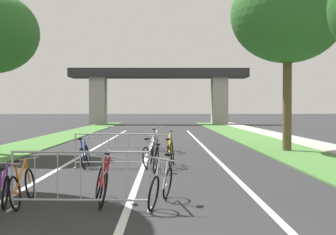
% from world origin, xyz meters
% --- Properties ---
extents(grass_verge_left, '(2.62, 57.77, 0.05)m').
position_xyz_m(grass_verge_left, '(-5.84, 23.63, 0.03)').
color(grass_verge_left, '#477A38').
rests_on(grass_verge_left, ground).
extents(grass_verge_right, '(2.62, 57.77, 0.05)m').
position_xyz_m(grass_verge_right, '(5.84, 23.63, 0.03)').
color(grass_verge_right, '#477A38').
rests_on(grass_verge_right, ground).
extents(sidewalk_path_right, '(1.72, 57.77, 0.08)m').
position_xyz_m(sidewalk_path_right, '(8.01, 23.63, 0.04)').
color(sidewalk_path_right, '#ADA89E').
rests_on(sidewalk_path_right, ground).
extents(lane_stripe_center, '(0.14, 33.42, 0.01)m').
position_xyz_m(lane_stripe_center, '(0.00, 16.71, 0.00)').
color(lane_stripe_center, silver).
rests_on(lane_stripe_center, ground).
extents(lane_stripe_right_lane, '(0.14, 33.42, 0.01)m').
position_xyz_m(lane_stripe_right_lane, '(2.49, 16.71, 0.00)').
color(lane_stripe_right_lane, silver).
rests_on(lane_stripe_right_lane, ground).
extents(lane_stripe_left_lane, '(0.14, 33.42, 0.01)m').
position_xyz_m(lane_stripe_left_lane, '(-2.49, 16.71, 0.00)').
color(lane_stripe_left_lane, silver).
rests_on(lane_stripe_left_lane, ground).
extents(overpass_bridge, '(20.08, 3.26, 6.29)m').
position_xyz_m(overpass_bridge, '(0.00, 47.74, 4.53)').
color(overpass_bridge, '#2D2D30').
rests_on(overpass_bridge, ground).
extents(tree_right_cypress_far, '(4.72, 4.72, 7.70)m').
position_xyz_m(tree_right_cypress_far, '(5.77, 15.56, 5.68)').
color(tree_right_cypress_far, brown).
rests_on(tree_right_cypress_far, ground).
extents(crowd_barrier_nearest, '(2.51, 0.54, 1.05)m').
position_xyz_m(crowd_barrier_nearest, '(-0.82, 4.89, 0.52)').
color(crowd_barrier_nearest, '#ADADB2').
rests_on(crowd_barrier_nearest, ground).
extents(crowd_barrier_second, '(2.51, 0.54, 1.05)m').
position_xyz_m(crowd_barrier_second, '(-0.82, 10.42, 0.52)').
color(crowd_barrier_second, '#ADADB2').
rests_on(crowd_barrier_second, ground).
extents(crowd_barrier_third, '(2.52, 0.57, 1.05)m').
position_xyz_m(crowd_barrier_third, '(-0.49, 15.96, 0.52)').
color(crowd_barrier_third, '#ADADB2').
rests_on(crowd_barrier_third, ground).
extents(bicycle_red_0, '(0.73, 1.69, 0.99)m').
position_xyz_m(bicycle_red_0, '(-0.53, 5.45, 0.38)').
color(bicycle_red_0, black).
rests_on(bicycle_red_0, ground).
extents(bicycle_white_1, '(0.55, 1.71, 0.97)m').
position_xyz_m(bicycle_white_1, '(0.60, 5.30, 0.37)').
color(bicycle_white_1, black).
rests_on(bicycle_white_1, ground).
extents(bicycle_teal_2, '(0.52, 1.66, 0.97)m').
position_xyz_m(bicycle_teal_2, '(0.97, 15.41, 0.37)').
color(bicycle_teal_2, black).
rests_on(bicycle_teal_2, ground).
extents(bicycle_silver_3, '(0.58, 1.72, 0.96)m').
position_xyz_m(bicycle_silver_3, '(0.24, 10.84, 0.38)').
color(bicycle_silver_3, black).
rests_on(bicycle_silver_3, ground).
extents(bicycle_orange_4, '(0.52, 1.62, 0.86)m').
position_xyz_m(bicycle_orange_4, '(-1.99, 5.35, 0.35)').
color(bicycle_orange_4, black).
rests_on(bicycle_orange_4, ground).
extents(bicycle_yellow_5, '(0.45, 1.71, 1.01)m').
position_xyz_m(bicycle_yellow_5, '(0.85, 10.82, 0.39)').
color(bicycle_yellow_5, black).
rests_on(bicycle_yellow_5, ground).
extents(bicycle_purple_6, '(0.45, 1.56, 0.86)m').
position_xyz_m(bicycle_purple_6, '(-2.07, 4.46, 0.35)').
color(bicycle_purple_6, black).
rests_on(bicycle_purple_6, ground).
extents(bicycle_green_7, '(0.44, 1.73, 1.02)m').
position_xyz_m(bicycle_green_7, '(0.31, 16.32, 0.38)').
color(bicycle_green_7, black).
rests_on(bicycle_green_7, ground).
extents(bicycle_blue_8, '(0.50, 1.68, 0.91)m').
position_xyz_m(bicycle_blue_8, '(-1.80, 10.78, 0.36)').
color(bicycle_blue_8, black).
rests_on(bicycle_blue_8, ground).
extents(bicycle_black_9, '(0.48, 1.63, 0.85)m').
position_xyz_m(bicycle_black_9, '(0.33, 9.84, 0.34)').
color(bicycle_black_9, black).
rests_on(bicycle_black_9, ground).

